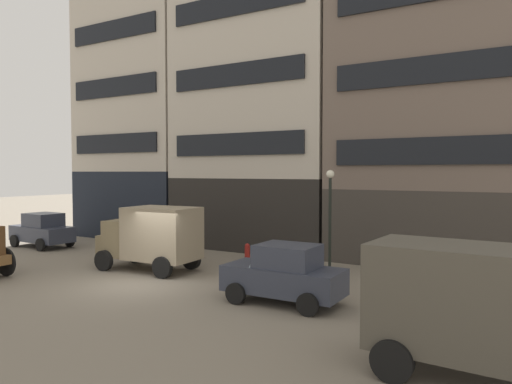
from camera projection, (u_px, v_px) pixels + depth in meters
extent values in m
plane|color=slate|center=(141.00, 284.00, 17.06)|extent=(120.00, 120.00, 0.00)
cube|color=black|center=(149.00, 203.00, 30.20)|extent=(7.68, 5.49, 4.06)
cube|color=#B7AD9E|center=(147.00, 68.00, 29.82)|extent=(7.68, 5.49, 13.07)
cube|color=black|center=(115.00, 144.00, 27.62)|extent=(6.45, 0.12, 1.10)
cube|color=black|center=(114.00, 87.00, 27.48)|extent=(6.45, 0.12, 1.10)
cube|color=black|center=(113.00, 30.00, 27.33)|extent=(6.45, 0.12, 1.10)
cube|color=black|center=(264.00, 212.00, 25.97)|extent=(8.82, 5.49, 3.71)
cube|color=#B7AD9E|center=(264.00, 84.00, 25.67)|extent=(8.82, 5.49, 10.23)
cube|color=black|center=(236.00, 144.00, 23.40)|extent=(7.41, 0.12, 1.10)
cube|color=black|center=(236.00, 75.00, 23.25)|extent=(7.41, 0.12, 1.10)
cube|color=black|center=(236.00, 4.00, 23.10)|extent=(7.41, 0.12, 1.10)
cube|color=#38332D|center=(437.00, 225.00, 21.45)|extent=(8.89, 5.49, 3.28)
cube|color=#66564C|center=(439.00, 81.00, 21.17)|extent=(8.89, 5.49, 9.62)
cube|color=black|center=(426.00, 151.00, 18.89)|extent=(7.47, 0.12, 1.10)
cube|color=black|center=(427.00, 70.00, 18.75)|extent=(7.47, 0.12, 1.10)
cylinder|color=black|center=(6.00, 262.00, 18.38)|extent=(1.10, 0.14, 1.10)
cube|color=#4C473D|center=(445.00, 297.00, 9.43)|extent=(2.90, 2.06, 2.10)
cylinder|color=black|center=(418.00, 333.00, 10.68)|extent=(0.85, 0.27, 0.84)
cylinder|color=black|center=(392.00, 361.00, 9.10)|extent=(0.85, 0.27, 0.84)
cube|color=#7A6B4C|center=(128.00, 238.00, 19.94)|extent=(1.49, 1.77, 1.50)
cube|color=#7A6B4C|center=(116.00, 244.00, 20.28)|extent=(0.97, 1.49, 0.80)
cube|color=gray|center=(162.00, 233.00, 19.11)|extent=(2.90, 2.04, 2.10)
cube|color=silver|center=(120.00, 231.00, 20.14)|extent=(0.26, 1.37, 0.64)
cylinder|color=black|center=(104.00, 261.00, 19.34)|extent=(0.85, 0.26, 0.84)
cylinder|color=black|center=(135.00, 253.00, 21.03)|extent=(0.85, 0.26, 0.84)
cylinder|color=black|center=(162.00, 267.00, 17.97)|extent=(0.85, 0.26, 0.84)
cylinder|color=black|center=(191.00, 259.00, 19.66)|extent=(0.85, 0.26, 0.84)
cube|color=#333847|center=(283.00, 280.00, 14.58)|extent=(3.70, 1.60, 0.80)
cube|color=#333847|center=(288.00, 256.00, 14.48)|extent=(1.80, 1.44, 0.70)
cube|color=silver|center=(263.00, 258.00, 14.91)|extent=(0.34, 1.31, 0.56)
cylinder|color=black|center=(236.00, 294.00, 14.48)|extent=(0.66, 0.18, 0.66)
cylinder|color=black|center=(263.00, 282.00, 15.93)|extent=(0.66, 0.18, 0.66)
cylinder|color=black|center=(308.00, 305.00, 13.27)|extent=(0.66, 0.18, 0.66)
cylinder|color=black|center=(330.00, 292.00, 14.72)|extent=(0.66, 0.18, 0.66)
cube|color=#333847|center=(42.00, 233.00, 25.44)|extent=(3.79, 1.81, 0.80)
cube|color=#333847|center=(43.00, 220.00, 25.32)|extent=(1.88, 1.54, 0.70)
cube|color=silver|center=(34.00, 221.00, 25.80)|extent=(0.41, 1.33, 0.56)
cylinder|color=black|center=(15.00, 241.00, 25.42)|extent=(0.67, 0.22, 0.66)
cylinder|color=black|center=(44.00, 237.00, 26.82)|extent=(0.67, 0.22, 0.66)
cylinder|color=black|center=(41.00, 245.00, 24.09)|extent=(0.67, 0.22, 0.66)
cylinder|color=black|center=(70.00, 241.00, 25.49)|extent=(0.67, 0.22, 0.66)
cylinder|color=#38332D|center=(116.00, 247.00, 22.81)|extent=(0.16, 0.16, 0.85)
cylinder|color=#38332D|center=(119.00, 247.00, 22.70)|extent=(0.16, 0.16, 0.85)
cylinder|color=#38332D|center=(117.00, 232.00, 22.72)|extent=(0.51, 0.51, 0.62)
sphere|color=tan|center=(117.00, 223.00, 22.70)|extent=(0.22, 0.22, 0.22)
cylinder|color=#38332D|center=(117.00, 221.00, 22.70)|extent=(0.28, 0.28, 0.02)
cylinder|color=#38332D|center=(117.00, 220.00, 22.70)|extent=(0.18, 0.18, 0.09)
cylinder|color=black|center=(330.00, 226.00, 18.82)|extent=(0.12, 0.12, 3.80)
sphere|color=silver|center=(330.00, 174.00, 18.73)|extent=(0.32, 0.32, 0.32)
cylinder|color=maroon|center=(247.00, 254.00, 21.30)|extent=(0.24, 0.24, 0.70)
sphere|color=maroon|center=(247.00, 246.00, 21.29)|extent=(0.22, 0.22, 0.22)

